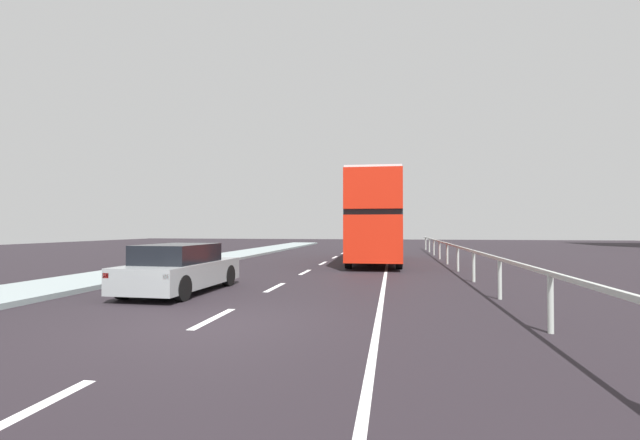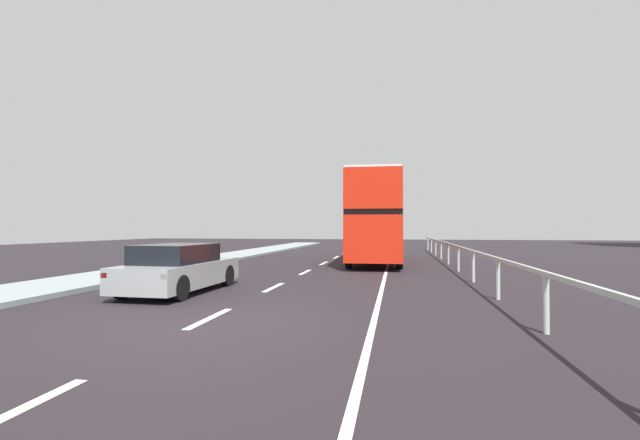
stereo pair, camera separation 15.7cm
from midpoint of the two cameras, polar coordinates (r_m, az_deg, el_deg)
name	(u,v)px [view 1 (the left image)]	position (r m, az deg, el deg)	size (l,w,h in m)	color
ground_plane	(204,326)	(8.57, -15.65, -13.39)	(74.99, 120.00, 0.10)	black
lane_paint_markings	(353,276)	(16.07, 4.17, -7.43)	(3.35, 46.00, 0.01)	silver
bridge_side_railing	(465,253)	(16.79, 18.45, -4.19)	(0.10, 42.00, 1.05)	#B2B9B1
double_decker_bus_red	(375,218)	(22.74, 7.07, 0.33)	(2.72, 10.79, 4.37)	red
hatchback_car_near	(180,269)	(12.62, -18.41, -6.18)	(1.86, 4.25, 1.34)	gray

